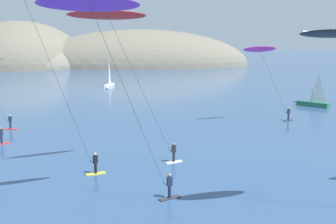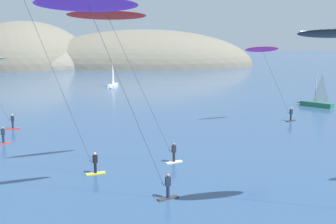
% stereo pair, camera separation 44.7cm
% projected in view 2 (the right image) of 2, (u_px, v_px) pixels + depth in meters
% --- Properties ---
extents(headland_island, '(119.12, 52.47, 31.68)m').
position_uv_depth(headland_island, '(71.00, 66.00, 151.46)').
color(headland_island, '#84755B').
rests_on(headland_island, ground).
extents(sailboat_near, '(4.64, 5.11, 5.70)m').
position_uv_depth(sailboat_near, '(315.00, 102.00, 63.53)').
color(sailboat_near, '#23664C').
rests_on(sailboat_near, ground).
extents(sailboat_far, '(2.05, 5.97, 5.70)m').
position_uv_depth(sailboat_far, '(113.00, 84.00, 87.02)').
color(sailboat_far, white).
rests_on(sailboat_far, ground).
extents(kitesurfer_magenta, '(7.59, 3.19, 9.39)m').
position_uv_depth(kitesurfer_magenta, '(265.00, 56.00, 49.62)').
color(kitesurfer_magenta, '#2D2D33').
rests_on(kitesurfer_magenta, ground).
extents(kitesurfer_lime, '(7.99, 4.32, 13.48)m').
position_uv_depth(kitesurfer_lime, '(29.00, 11.00, 28.10)').
color(kitesurfer_lime, yellow).
rests_on(kitesurfer_lime, ground).
extents(kitesurfer_red, '(8.97, 3.87, 12.39)m').
position_uv_depth(kitesurfer_red, '(114.00, 28.00, 31.30)').
color(kitesurfer_red, silver).
rests_on(kitesurfer_red, ground).
extents(kitesurfer_purple, '(8.41, 3.39, 12.69)m').
position_uv_depth(kitesurfer_purple, '(95.00, 20.00, 23.78)').
color(kitesurfer_purple, '#2D2D33').
rests_on(kitesurfer_purple, ground).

